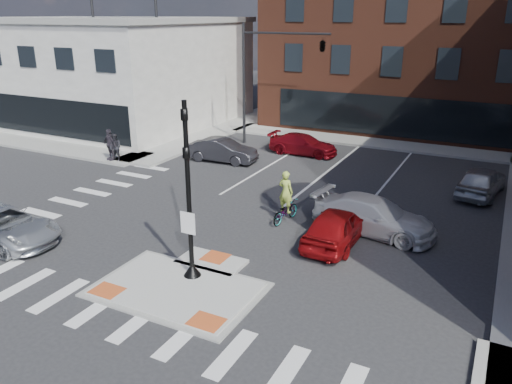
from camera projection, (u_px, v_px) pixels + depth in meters
The scene contains 18 objects.
ground at pixel (186, 283), 16.78m from camera, with size 120.00×120.00×0.00m, color #28282B.
refuge_island at pixel (181, 286), 16.54m from camera, with size 5.40×4.65×0.13m.
sidewalk_nw at pixel (116, 136), 36.75m from camera, with size 23.50×20.50×0.15m.
sidewalk_n at pixel (408, 146), 33.89m from camera, with size 26.00×3.00×0.15m, color gray.
building_nw at pixel (103, 69), 41.53m from camera, with size 20.40×16.40×14.40m.
building_n at pixel (443, 24), 39.65m from camera, with size 24.40×18.40×15.50m.
building_far_left at pixel (403, 45), 60.36m from camera, with size 10.00×12.00×10.00m, color slate.
signal_pole at pixel (189, 215), 16.31m from camera, with size 0.60×0.60×5.98m.
mast_arm_signal at pixel (300, 53), 31.25m from camera, with size 6.10×2.24×8.00m.
silver_suv at pixel (1, 226), 19.60m from camera, with size 2.34×5.07×1.41m, color #BABEC2.
red_sedan at pixel (337, 226), 19.47m from camera, with size 1.75×4.35×1.48m, color #9B0E11.
white_pickup at pixel (374, 216), 20.46m from camera, with size 2.07×5.10×1.48m, color silver.
bg_car_dark at pixel (222, 150), 30.38m from camera, with size 1.50×4.29×1.41m, color #25252A.
bg_car_silver at pixel (481, 181), 24.72m from camera, with size 1.75×4.36×1.49m, color silver.
bg_car_red at pixel (303, 144), 32.01m from camera, with size 1.81×4.45×1.29m, color maroon.
cyclist at pixel (285, 205), 21.53m from camera, with size 0.91×1.92×2.30m.
pedestrian_a at pixel (115, 147), 29.98m from camera, with size 0.81×0.63×1.66m, color black.
pedestrian_b at pixel (110, 145), 30.12m from camera, with size 1.12×0.47×1.91m, color #322C36.
Camera 1 is at (8.83, -12.05, 8.56)m, focal length 35.00 mm.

